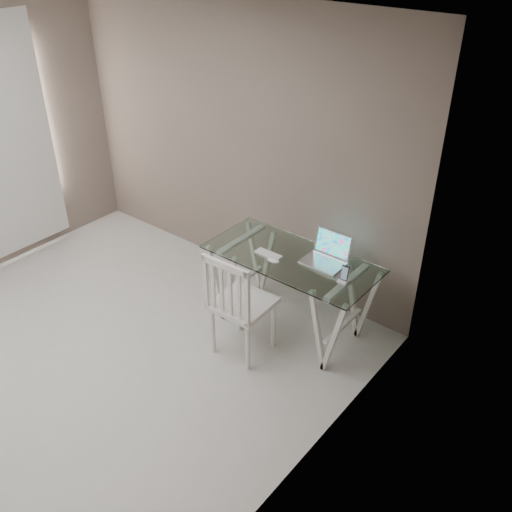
% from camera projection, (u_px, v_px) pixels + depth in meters
% --- Properties ---
extents(room, '(4.50, 4.52, 2.71)m').
position_uv_depth(room, '(13.00, 184.00, 3.83)').
color(room, '#B5B3AE').
rests_on(room, ground).
extents(desk, '(1.50, 0.70, 0.75)m').
position_uv_depth(desk, '(290.00, 292.00, 5.05)').
color(desk, silver).
rests_on(desk, ground).
extents(chair, '(0.47, 0.47, 1.00)m').
position_uv_depth(chair, '(237.00, 302.00, 4.65)').
color(chair, white).
rests_on(chair, ground).
extents(laptop, '(0.35, 0.30, 0.24)m').
position_uv_depth(laptop, '(327.00, 255.00, 4.79)').
color(laptop, silver).
rests_on(laptop, desk).
extents(keyboard, '(0.26, 0.11, 0.01)m').
position_uv_depth(keyboard, '(268.00, 254.00, 4.90)').
color(keyboard, silver).
rests_on(keyboard, desk).
extents(mouse, '(0.11, 0.07, 0.04)m').
position_uv_depth(mouse, '(273.00, 260.00, 4.79)').
color(mouse, white).
rests_on(mouse, desk).
extents(phone_dock, '(0.08, 0.08, 0.14)m').
position_uv_depth(phone_dock, '(344.00, 278.00, 4.53)').
color(phone_dock, white).
rests_on(phone_dock, desk).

